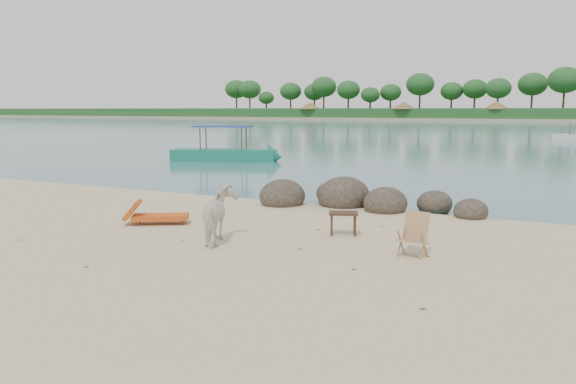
# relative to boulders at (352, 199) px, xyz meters

# --- Properties ---
(water) EXTENTS (400.00, 400.00, 0.00)m
(water) POSITION_rel_boulders_xyz_m (-0.48, 83.80, -0.22)
(water) COLOR #3C7279
(water) RESTS_ON ground
(far_shore) EXTENTS (420.00, 90.00, 1.40)m
(far_shore) POSITION_rel_boulders_xyz_m (-0.48, 163.80, -0.22)
(far_shore) COLOR tan
(far_shore) RESTS_ON ground
(far_scenery) EXTENTS (420.00, 18.00, 9.50)m
(far_scenery) POSITION_rel_boulders_xyz_m (-0.45, 130.50, 2.92)
(far_scenery) COLOR #1E4C1E
(far_scenery) RESTS_ON ground
(boulders) EXTENTS (6.53, 3.06, 1.15)m
(boulders) POSITION_rel_boulders_xyz_m (0.00, 0.00, 0.00)
(boulders) COLOR #302A20
(boulders) RESTS_ON ground
(cow) EXTENTS (1.20, 1.57, 1.20)m
(cow) POSITION_rel_boulders_xyz_m (-0.92, -5.60, 0.38)
(cow) COLOR white
(cow) RESTS_ON ground
(side_table) EXTENTS (0.76, 0.63, 0.52)m
(side_table) POSITION_rel_boulders_xyz_m (1.17, -3.73, 0.04)
(side_table) COLOR black
(side_table) RESTS_ON ground
(lounge_chair) EXTENTS (1.77, 1.40, 0.51)m
(lounge_chair) POSITION_rel_boulders_xyz_m (-3.35, -4.60, 0.03)
(lounge_chair) COLOR orange
(lounge_chair) RESTS_ON ground
(deck_chair) EXTENTS (0.60, 0.65, 0.84)m
(deck_chair) POSITION_rel_boulders_xyz_m (3.04, -4.88, 0.20)
(deck_chair) COLOR tan
(deck_chair) RESTS_ON ground
(boat_near) EXTENTS (6.72, 3.64, 3.21)m
(boat_near) POSITION_rel_boulders_xyz_m (-11.90, 11.36, 1.38)
(boat_near) COLOR #17775B
(boat_near) RESTS_ON water
(dead_leaves) EXTENTS (8.97, 5.94, 0.00)m
(dead_leaves) POSITION_rel_boulders_xyz_m (-0.56, -5.07, -0.22)
(dead_leaves) COLOR brown
(dead_leaves) RESTS_ON ground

